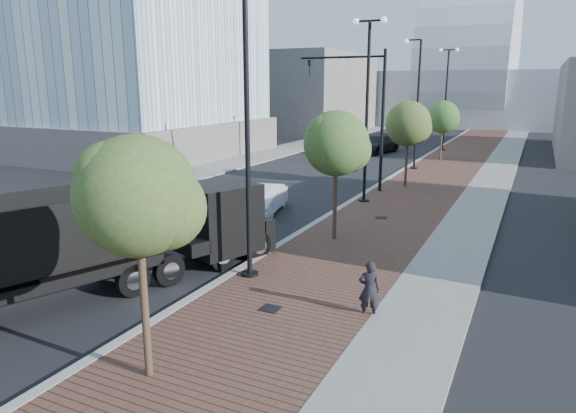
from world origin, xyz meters
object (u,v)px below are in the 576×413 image
at_px(dump_truck, 131,243).
at_px(dark_car_mid, 348,146).
at_px(white_sedan, 265,199).
at_px(pedestrian, 369,290).

height_order(dump_truck, dark_car_mid, dump_truck).
distance_m(white_sedan, pedestrian, 12.20).
xyz_separation_m(dump_truck, dark_car_mid, (-4.44, 33.02, -0.65)).
bearing_deg(dark_car_mid, pedestrian, -62.17).
distance_m(dump_truck, white_sedan, 10.02).
distance_m(dump_truck, pedestrian, 7.48).
bearing_deg(dump_truck, dark_car_mid, 118.72).
relative_size(white_sedan, dark_car_mid, 0.83).
relative_size(dark_car_mid, pedestrian, 3.04).
height_order(white_sedan, pedestrian, pedestrian).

